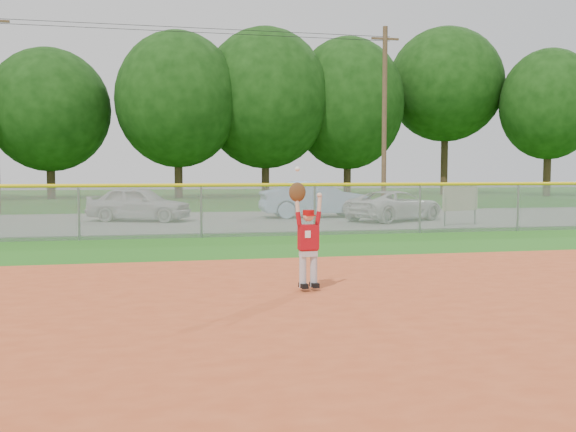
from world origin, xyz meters
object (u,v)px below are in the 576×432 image
at_px(car_blue, 316,199).
at_px(ballplayer, 307,236).
at_px(car_white_b, 395,206).
at_px(sponsor_sign, 460,199).
at_px(car_white_a, 139,204).

distance_m(car_blue, ballplayer, 16.09).
distance_m(car_blue, car_white_b, 3.44).
bearing_deg(sponsor_sign, car_white_b, 120.82).
bearing_deg(ballplayer, car_white_b, 63.15).
bearing_deg(sponsor_sign, car_white_a, 158.59).
bearing_deg(car_white_b, car_white_a, 50.63).
bearing_deg(car_white_b, sponsor_sign, -177.42).
xyz_separation_m(car_blue, ballplayer, (-4.19, -15.54, 0.14)).
relative_size(car_white_a, sponsor_sign, 2.50).
relative_size(car_blue, ballplayer, 2.37).
bearing_deg(ballplayer, car_white_a, 100.46).
bearing_deg(ballplayer, sponsor_sign, 53.02).
xyz_separation_m(car_white_a, car_white_b, (9.43, -1.85, -0.09)).
relative_size(car_white_b, sponsor_sign, 2.66).
height_order(car_blue, ballplayer, ballplayer).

